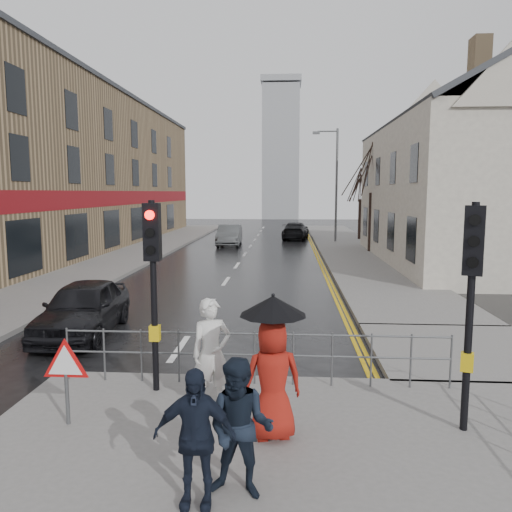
# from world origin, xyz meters

# --- Properties ---
(ground) EXTENTS (120.00, 120.00, 0.00)m
(ground) POSITION_xyz_m (0.00, 0.00, 0.00)
(ground) COLOR black
(ground) RESTS_ON ground
(left_pavement) EXTENTS (4.00, 44.00, 0.14)m
(left_pavement) POSITION_xyz_m (-6.50, 23.00, 0.07)
(left_pavement) COLOR #605E5B
(left_pavement) RESTS_ON ground
(right_pavement) EXTENTS (4.00, 40.00, 0.14)m
(right_pavement) POSITION_xyz_m (6.50, 25.00, 0.07)
(right_pavement) COLOR #605E5B
(right_pavement) RESTS_ON ground
(pavement_bridge_right) EXTENTS (4.00, 4.20, 0.14)m
(pavement_bridge_right) POSITION_xyz_m (6.50, 3.00, 0.07)
(pavement_bridge_right) COLOR #605E5B
(pavement_bridge_right) RESTS_ON ground
(building_left_terrace) EXTENTS (8.00, 42.00, 10.00)m
(building_left_terrace) POSITION_xyz_m (-12.00, 22.00, 5.00)
(building_left_terrace) COLOR #947955
(building_left_terrace) RESTS_ON ground
(building_right_cream) EXTENTS (9.00, 16.40, 10.10)m
(building_right_cream) POSITION_xyz_m (12.00, 18.00, 4.78)
(building_right_cream) COLOR beige
(building_right_cream) RESTS_ON ground
(church_tower) EXTENTS (5.00, 5.00, 18.00)m
(church_tower) POSITION_xyz_m (1.50, 62.00, 9.00)
(church_tower) COLOR #909398
(church_tower) RESTS_ON ground
(traffic_signal_near_left) EXTENTS (0.28, 0.27, 3.40)m
(traffic_signal_near_left) POSITION_xyz_m (0.20, 0.20, 2.46)
(traffic_signal_near_left) COLOR black
(traffic_signal_near_left) RESTS_ON near_pavement
(traffic_signal_near_right) EXTENTS (0.34, 0.33, 3.40)m
(traffic_signal_near_right) POSITION_xyz_m (5.20, -1.00, 2.46)
(traffic_signal_near_right) COLOR black
(traffic_signal_near_right) RESTS_ON near_pavement
(guard_railing_front) EXTENTS (7.14, 0.04, 1.00)m
(guard_railing_front) POSITION_xyz_m (1.95, 0.60, 0.86)
(guard_railing_front) COLOR #595B5E
(guard_railing_front) RESTS_ON near_pavement
(warning_sign) EXTENTS (0.80, 0.07, 1.35)m
(warning_sign) POSITION_xyz_m (-0.80, -1.21, 1.04)
(warning_sign) COLOR #595B5E
(warning_sign) RESTS_ON near_pavement
(street_lamp) EXTENTS (1.83, 0.25, 8.00)m
(street_lamp) POSITION_xyz_m (5.82, 28.00, 4.71)
(street_lamp) COLOR #595B5E
(street_lamp) RESTS_ON right_pavement
(tree_near) EXTENTS (2.40, 2.40, 6.58)m
(tree_near) POSITION_xyz_m (7.50, 22.00, 5.14)
(tree_near) COLOR black
(tree_near) RESTS_ON right_pavement
(tree_far) EXTENTS (2.40, 2.40, 5.64)m
(tree_far) POSITION_xyz_m (8.00, 30.00, 4.42)
(tree_far) COLOR black
(tree_far) RESTS_ON right_pavement
(pedestrian_a) EXTENTS (0.78, 0.68, 1.82)m
(pedestrian_a) POSITION_xyz_m (1.31, -0.43, 1.05)
(pedestrian_a) COLOR silver
(pedestrian_a) RESTS_ON near_pavement
(pedestrian_b) EXTENTS (0.89, 0.75, 1.65)m
(pedestrian_b) POSITION_xyz_m (2.02, -2.84, 0.97)
(pedestrian_b) COLOR black
(pedestrian_b) RESTS_ON near_pavement
(pedestrian_with_umbrella) EXTENTS (0.96, 0.96, 2.09)m
(pedestrian_with_umbrella) POSITION_xyz_m (2.35, -1.43, 1.27)
(pedestrian_with_umbrella) COLOR maroon
(pedestrian_with_umbrella) RESTS_ON near_pavement
(pedestrian_d) EXTENTS (0.94, 0.39, 1.61)m
(pedestrian_d) POSITION_xyz_m (1.52, -3.04, 0.94)
(pedestrian_d) COLOR black
(pedestrian_d) RESTS_ON near_pavement
(car_parked) EXTENTS (1.94, 4.24, 1.41)m
(car_parked) POSITION_xyz_m (-2.72, 4.00, 0.70)
(car_parked) COLOR black
(car_parked) RESTS_ON ground
(car_mid) EXTENTS (1.63, 4.39, 1.43)m
(car_mid) POSITION_xyz_m (-1.48, 25.92, 0.72)
(car_mid) COLOR #45484A
(car_mid) RESTS_ON ground
(car_far) EXTENTS (2.33, 4.76, 1.33)m
(car_far) POSITION_xyz_m (3.16, 30.92, 0.67)
(car_far) COLOR black
(car_far) RESTS_ON ground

